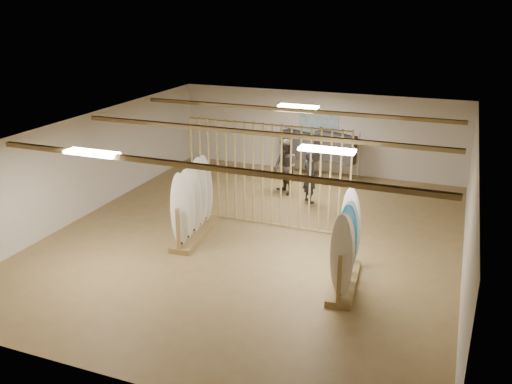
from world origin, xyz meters
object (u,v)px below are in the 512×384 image
at_px(rack_left, 193,214).
at_px(clothing_rack_b, 335,147).
at_px(rack_right, 345,258).
at_px(clothing_rack_a, 300,145).
at_px(shopper_a, 310,173).
at_px(shopper_b, 285,164).

relative_size(rack_left, clothing_rack_b, 1.26).
bearing_deg(rack_right, clothing_rack_b, 99.87).
xyz_separation_m(rack_left, rack_right, (4.09, -1.03, -0.02)).
bearing_deg(rack_right, clothing_rack_a, 108.50).
bearing_deg(shopper_a, rack_right, 156.78).
bearing_deg(shopper_b, rack_left, -62.99).
bearing_deg(rack_left, rack_right, -20.04).
relative_size(clothing_rack_a, shopper_b, 0.82).
bearing_deg(shopper_a, rack_left, 103.25).
relative_size(rack_left, shopper_b, 1.07).
xyz_separation_m(rack_right, shopper_b, (-2.99, 5.04, 0.33)).
height_order(rack_left, shopper_a, rack_left).
bearing_deg(rack_left, shopper_b, 68.68).
xyz_separation_m(clothing_rack_a, shopper_b, (0.14, -2.07, -0.06)).
bearing_deg(shopper_a, clothing_rack_a, -24.70).
relative_size(rack_right, shopper_b, 1.03).
distance_m(rack_right, shopper_a, 5.07).
relative_size(rack_left, rack_right, 1.04).
relative_size(rack_right, clothing_rack_b, 1.21).
distance_m(clothing_rack_b, shopper_b, 2.32).
bearing_deg(rack_right, shopper_b, 115.47).
height_order(clothing_rack_b, shopper_a, shopper_a).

